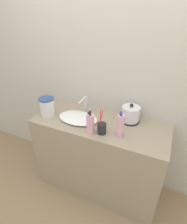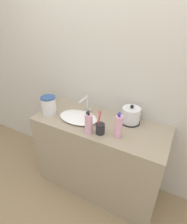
% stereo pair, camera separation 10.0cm
% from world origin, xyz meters
% --- Properties ---
extents(ground_plane, '(12.00, 12.00, 0.00)m').
position_xyz_m(ground_plane, '(0.00, 0.00, 0.00)').
color(ground_plane, '#997F5B').
extents(wall_back, '(6.00, 0.04, 2.60)m').
position_xyz_m(wall_back, '(0.00, 0.56, 1.30)').
color(wall_back, beige).
rests_on(wall_back, ground_plane).
extents(vanity_counter, '(1.32, 0.54, 0.88)m').
position_xyz_m(vanity_counter, '(0.00, 0.27, 0.44)').
color(vanity_counter, gray).
rests_on(vanity_counter, ground_plane).
extents(sink_basin, '(0.40, 0.27, 0.04)m').
position_xyz_m(sink_basin, '(-0.22, 0.23, 0.90)').
color(sink_basin, white).
rests_on(sink_basin, vanity_counter).
extents(faucet, '(0.06, 0.17, 0.18)m').
position_xyz_m(faucet, '(-0.21, 0.39, 0.98)').
color(faucet, silver).
rests_on(faucet, vanity_counter).
extents(electric_kettle, '(0.19, 0.19, 0.19)m').
position_xyz_m(electric_kettle, '(0.26, 0.42, 0.95)').
color(electric_kettle, black).
rests_on(electric_kettle, vanity_counter).
extents(toothbrush_cup, '(0.08, 0.08, 0.23)m').
position_xyz_m(toothbrush_cup, '(0.08, 0.12, 0.93)').
color(toothbrush_cup, '#232328').
rests_on(toothbrush_cup, vanity_counter).
extents(lotion_bottle, '(0.07, 0.07, 0.22)m').
position_xyz_m(lotion_bottle, '(-0.01, 0.08, 0.97)').
color(lotion_bottle, '#EAA8C6').
rests_on(lotion_bottle, vanity_counter).
extents(shampoo_bottle, '(0.07, 0.07, 0.24)m').
position_xyz_m(shampoo_bottle, '(0.24, 0.15, 0.98)').
color(shampoo_bottle, '#EAA8C6').
rests_on(shampoo_bottle, vanity_counter).
extents(water_pitcher, '(0.15, 0.15, 0.19)m').
position_xyz_m(water_pitcher, '(-0.54, 0.18, 0.97)').
color(water_pitcher, silver).
rests_on(water_pitcher, vanity_counter).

